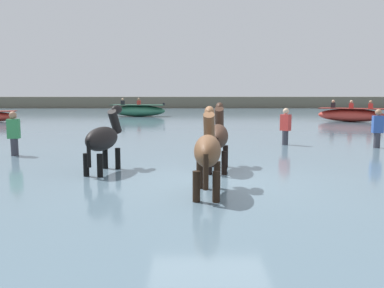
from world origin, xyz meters
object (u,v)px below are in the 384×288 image
(boat_distant_east, at_px, (138,110))
(person_onlooker_right, at_px, (285,131))
(horse_flank_bay, at_px, (208,153))
(boat_far_offshore, at_px, (351,115))
(horse_trailing_black, at_px, (104,140))
(horse_lead_dark_bay, at_px, (218,138))
(person_wading_mid, at_px, (377,133))
(person_wading_close, at_px, (14,139))

(boat_distant_east, height_order, person_onlooker_right, boat_distant_east)
(horse_flank_bay, xyz_separation_m, boat_far_offshore, (9.37, 17.34, -0.32))
(horse_trailing_black, bearing_deg, boat_distant_east, 95.02)
(boat_far_offshore, relative_size, boat_distant_east, 0.96)
(boat_far_offshore, height_order, boat_distant_east, boat_distant_east)
(boat_far_offshore, distance_m, person_onlooker_right, 12.55)
(horse_flank_bay, bearing_deg, horse_lead_dark_bay, 81.35)
(horse_flank_bay, relative_size, person_wading_mid, 1.17)
(person_wading_close, bearing_deg, horse_trailing_black, -38.42)
(boat_far_offshore, xyz_separation_m, boat_distant_east, (-13.41, 5.40, 0.02))
(boat_far_offshore, height_order, person_wading_close, boat_far_offshore)
(horse_trailing_black, xyz_separation_m, boat_distant_east, (-1.83, 20.77, -0.28))
(horse_trailing_black, height_order, boat_far_offshore, horse_trailing_black)
(person_wading_mid, bearing_deg, person_onlooker_right, 164.53)
(person_wading_mid, xyz_separation_m, person_wading_close, (-10.84, -1.49, 0.00))
(boat_far_offshore, bearing_deg, horse_flank_bay, -118.39)
(person_wading_close, bearing_deg, horse_lead_dark_bay, -21.30)
(horse_lead_dark_bay, distance_m, boat_far_offshore, 17.65)
(horse_flank_bay, bearing_deg, horse_trailing_black, 138.19)
(horse_lead_dark_bay, xyz_separation_m, person_onlooker_right, (2.57, 4.40, -0.26))
(horse_lead_dark_bay, distance_m, boat_distant_east, 21.01)
(horse_flank_bay, distance_m, boat_distant_east, 23.10)
(boat_far_offshore, xyz_separation_m, person_wading_mid, (-3.73, -11.51, 0.06))
(person_wading_close, bearing_deg, person_onlooker_right, 15.50)
(horse_trailing_black, relative_size, boat_distant_east, 0.45)
(boat_far_offshore, relative_size, person_onlooker_right, 2.46)
(boat_far_offshore, bearing_deg, horse_trailing_black, -126.99)
(horse_flank_bay, bearing_deg, boat_distant_east, 100.05)
(horse_lead_dark_bay, distance_m, person_onlooker_right, 5.10)
(person_wading_mid, bearing_deg, boat_distant_east, 119.78)
(boat_distant_east, distance_m, person_wading_mid, 19.48)
(boat_far_offshore, xyz_separation_m, person_wading_close, (-14.57, -13.00, 0.06))
(horse_lead_dark_bay, bearing_deg, boat_far_offshore, 59.18)
(horse_flank_bay, relative_size, boat_far_offshore, 0.47)
(horse_lead_dark_bay, height_order, person_wading_close, horse_lead_dark_bay)
(horse_flank_bay, bearing_deg, boat_far_offshore, 61.61)
(horse_trailing_black, xyz_separation_m, boat_far_offshore, (11.58, 15.37, -0.29))
(horse_lead_dark_bay, relative_size, boat_far_offshore, 0.48)
(horse_lead_dark_bay, relative_size, person_onlooker_right, 1.17)
(horse_trailing_black, distance_m, person_wading_mid, 8.75)
(person_wading_close, bearing_deg, boat_distant_east, 86.38)
(horse_lead_dark_bay, height_order, horse_flank_bay, horse_lead_dark_bay)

